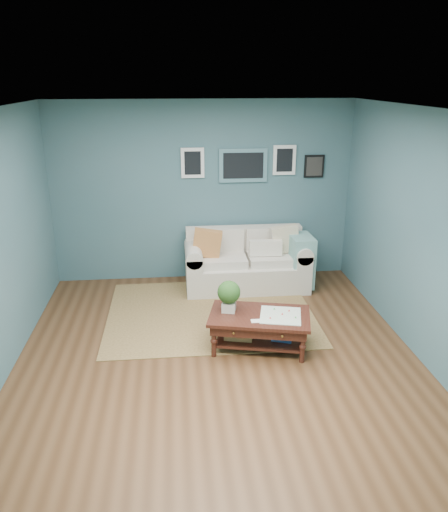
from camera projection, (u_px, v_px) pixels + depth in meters
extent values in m
plane|color=brown|center=(218.00, 358.00, 5.62)|extent=(5.00, 5.00, 0.00)
plane|color=white|center=(217.00, 110.00, 4.71)|extent=(5.00, 5.00, 0.00)
cube|color=#385D66|center=(203.00, 192.00, 7.50)|extent=(4.50, 0.02, 2.70)
cube|color=#385D66|center=(257.00, 385.00, 2.83)|extent=(4.50, 0.02, 2.70)
cube|color=#385D66|center=(425.00, 238.00, 5.38)|extent=(0.02, 5.00, 2.70)
cube|color=slate|center=(243.00, 165.00, 7.40)|extent=(0.72, 0.03, 0.50)
cube|color=black|center=(243.00, 166.00, 7.39)|extent=(0.60, 0.01, 0.38)
cube|color=white|center=(193.00, 163.00, 7.31)|extent=(0.34, 0.03, 0.44)
cube|color=white|center=(284.00, 160.00, 7.44)|extent=(0.34, 0.03, 0.44)
cube|color=black|center=(314.00, 166.00, 7.52)|extent=(0.30, 0.03, 0.34)
cube|color=brown|center=(210.00, 313.00, 6.69)|extent=(2.72, 2.17, 0.01)
cube|color=beige|center=(246.00, 274.00, 7.48)|extent=(1.34, 0.83, 0.40)
cube|color=beige|center=(244.00, 241.00, 7.63)|extent=(1.76, 0.21, 0.45)
cube|color=beige|center=(194.00, 270.00, 7.37)|extent=(0.23, 0.83, 0.59)
cube|color=beige|center=(298.00, 267.00, 7.52)|extent=(0.23, 0.83, 0.59)
cylinder|color=beige|center=(193.00, 252.00, 7.27)|extent=(0.25, 0.83, 0.25)
cylinder|color=beige|center=(299.00, 248.00, 7.42)|extent=(0.25, 0.83, 0.25)
cube|color=beige|center=(223.00, 260.00, 7.30)|extent=(0.68, 0.53, 0.12)
cube|color=beige|center=(271.00, 259.00, 7.37)|extent=(0.68, 0.53, 0.12)
cube|color=beige|center=(221.00, 240.00, 7.47)|extent=(0.68, 0.11, 0.34)
cube|color=beige|center=(268.00, 238.00, 7.54)|extent=(0.68, 0.11, 0.34)
cube|color=#DE8643|center=(207.00, 243.00, 7.20)|extent=(0.46, 0.16, 0.45)
cube|color=beige|center=(285.00, 239.00, 7.37)|extent=(0.45, 0.17, 0.44)
cube|color=silver|center=(266.00, 248.00, 7.26)|extent=(0.47, 0.11, 0.23)
cube|color=#8CC5BF|center=(300.00, 260.00, 7.36)|extent=(0.32, 0.52, 0.76)
cube|color=black|center=(260.00, 316.00, 5.71)|extent=(1.26, 0.91, 0.04)
cube|color=black|center=(259.00, 322.00, 5.74)|extent=(1.17, 0.82, 0.11)
cube|color=black|center=(259.00, 339.00, 5.82)|extent=(1.06, 0.70, 0.02)
sphere|color=gold|center=(234.00, 333.00, 5.49)|extent=(0.03, 0.03, 0.03)
sphere|color=gold|center=(282.00, 336.00, 5.42)|extent=(0.03, 0.03, 0.03)
cylinder|color=black|center=(214.00, 341.00, 5.61)|extent=(0.06, 0.06, 0.39)
cylinder|color=black|center=(303.00, 347.00, 5.49)|extent=(0.06, 0.06, 0.39)
cylinder|color=black|center=(220.00, 320.00, 6.09)|extent=(0.06, 0.06, 0.39)
cylinder|color=black|center=(302.00, 325.00, 5.97)|extent=(0.06, 0.06, 0.39)
cube|color=beige|center=(229.00, 306.00, 5.78)|extent=(0.18, 0.18, 0.11)
sphere|color=#244B15|center=(229.00, 292.00, 5.71)|extent=(0.27, 0.27, 0.27)
cube|color=silver|center=(281.00, 315.00, 5.68)|extent=(0.55, 0.55, 0.01)
cube|color=#A4744E|center=(239.00, 330.00, 5.81)|extent=(0.37, 0.30, 0.19)
cube|color=#23498A|center=(282.00, 335.00, 5.78)|extent=(0.26, 0.22, 0.11)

